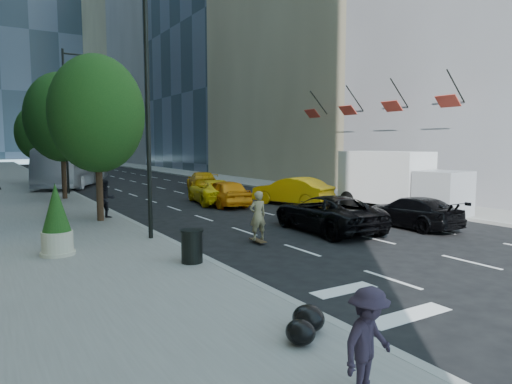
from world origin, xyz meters
TOP-DOWN VIEW (x-y plane):
  - ground at (0.00, 0.00)m, footprint 160.00×160.00m
  - sidewalk_left at (-9.00, 30.00)m, footprint 6.00×120.00m
  - sidewalk_right at (10.00, 30.00)m, footprint 4.00×120.00m
  - tower_right_far at (22.00, 98.00)m, footprint 20.00×24.00m
  - lamp_near at (-6.32, 4.00)m, footprint 2.13×0.22m
  - lamp_far at (-6.32, 22.00)m, footprint 2.13×0.22m
  - tree_near at (-7.20, 9.00)m, footprint 4.20×4.20m
  - tree_mid at (-7.20, 19.00)m, footprint 4.50×4.50m
  - tree_far at (-7.20, 32.00)m, footprint 3.90×3.90m
  - traffic_signal at (-6.40, 40.00)m, footprint 2.48×0.53m
  - facade_flags at (10.64, 10.00)m, footprint 1.85×13.30m
  - skateboarder at (-3.20, 1.75)m, footprint 0.68×0.47m
  - black_sedan_lincoln at (0.50, 2.25)m, footprint 2.90×5.63m
  - black_sedan_mercedes at (4.20, 1.00)m, footprint 1.96×4.70m
  - taxi_a at (0.50, 11.50)m, footprint 2.29×4.76m
  - taxi_b at (4.20, 9.86)m, footprint 3.35×5.32m
  - taxi_c at (0.50, 13.00)m, footprint 3.33×5.58m
  - taxi_d at (3.15, 20.50)m, footprint 3.47×5.45m
  - city_bus at (-4.80, 29.48)m, footprint 8.03×13.07m
  - box_truck at (7.17, 4.30)m, footprint 3.13×6.99m
  - pedestrian_a at (-6.80, 9.55)m, footprint 1.01×0.87m
  - pedestrian_c at (-7.41, -8.00)m, footprint 1.11×0.79m
  - trash_can at (-6.60, -0.07)m, footprint 0.63×0.63m
  - planter_shrub at (-9.85, 3.00)m, footprint 0.95×0.95m
  - garbage_bags at (-6.93, -5.96)m, footprint 1.01×0.97m

SIDE VIEW (x-z plane):
  - ground at x=0.00m, z-range 0.00..0.00m
  - sidewalk_left at x=-9.00m, z-range 0.00..0.15m
  - sidewalk_right at x=10.00m, z-range 0.00..0.15m
  - garbage_bags at x=-6.93m, z-range 0.14..0.64m
  - trash_can at x=-6.60m, z-range 0.15..1.09m
  - black_sedan_mercedes at x=4.20m, z-range 0.00..1.36m
  - taxi_c at x=0.50m, z-range 0.00..1.45m
  - taxi_d at x=3.15m, z-range 0.00..1.47m
  - black_sedan_lincoln at x=0.50m, z-range 0.00..1.52m
  - taxi_a at x=0.50m, z-range 0.00..1.57m
  - taxi_b at x=4.20m, z-range 0.00..1.66m
  - skateboarder at x=-3.20m, z-range 0.00..1.81m
  - pedestrian_c at x=-7.41m, z-range 0.15..1.71m
  - pedestrian_a at x=-6.80m, z-range 0.15..1.95m
  - planter_shrub at x=-9.85m, z-range 0.09..2.38m
  - box_truck at x=7.17m, z-range 0.03..3.27m
  - city_bus at x=-4.80m, z-range 0.00..3.61m
  - traffic_signal at x=-6.40m, z-range 1.63..6.83m
  - tree_far at x=-7.20m, z-range 1.16..8.09m
  - tree_near at x=-7.20m, z-range 1.24..8.70m
  - tree_mid at x=-7.20m, z-range 1.32..9.31m
  - lamp_near at x=-6.32m, z-range 0.81..10.81m
  - lamp_far at x=-6.32m, z-range 0.81..10.81m
  - facade_flags at x=10.64m, z-range 5.16..7.21m
  - tower_right_far at x=22.00m, z-range 0.00..50.00m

